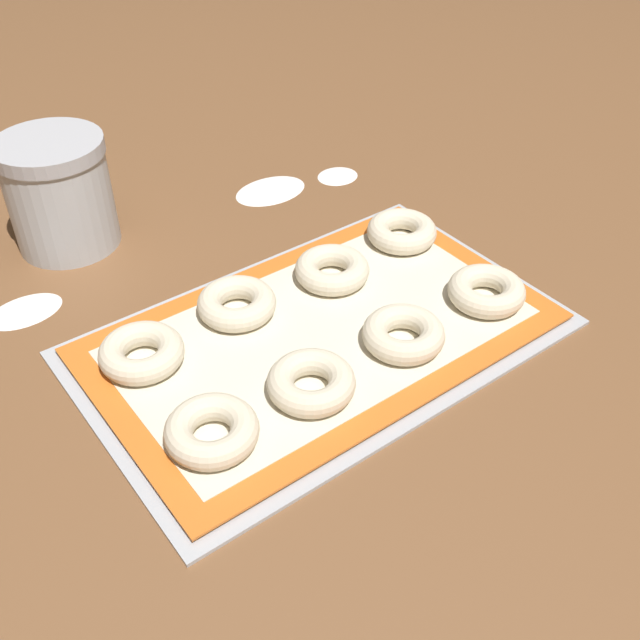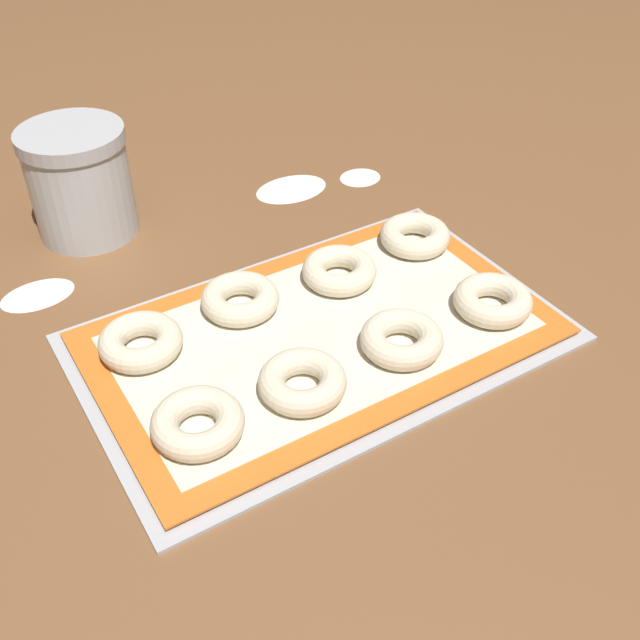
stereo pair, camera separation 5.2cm
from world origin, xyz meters
name	(u,v)px [view 1 (the left image)]	position (x,y,z in m)	size (l,w,h in m)	color
ground_plane	(306,347)	(0.00, 0.00, 0.00)	(2.80, 2.80, 0.00)	brown
baking_tray	(320,335)	(0.02, 0.00, 0.00)	(0.47, 0.29, 0.01)	#B2B5BA
baking_mat	(320,331)	(0.02, 0.00, 0.01)	(0.44, 0.27, 0.00)	orange
bagel_front_far_left	(212,431)	(-0.14, -0.06, 0.02)	(0.08, 0.08, 0.02)	beige
bagel_front_mid_left	(311,383)	(-0.04, -0.06, 0.02)	(0.08, 0.08, 0.02)	beige
bagel_front_mid_right	(403,334)	(0.07, -0.06, 0.02)	(0.08, 0.08, 0.02)	beige
bagel_front_far_right	(486,291)	(0.18, -0.06, 0.02)	(0.08, 0.08, 0.02)	beige
bagel_back_far_left	(142,352)	(-0.14, 0.06, 0.02)	(0.08, 0.08, 0.02)	beige
bagel_back_mid_left	(237,303)	(-0.03, 0.07, 0.02)	(0.08, 0.08, 0.02)	beige
bagel_back_mid_right	(332,270)	(0.08, 0.06, 0.02)	(0.08, 0.08, 0.02)	beige
bagel_back_far_right	(402,231)	(0.19, 0.07, 0.02)	(0.08, 0.08, 0.02)	beige
flour_canister	(59,193)	(-0.11, 0.32, 0.07)	(0.12, 0.12, 0.13)	silver
flour_patch_near	(270,190)	(0.14, 0.28, 0.00)	(0.10, 0.07, 0.00)	white
flour_patch_far	(338,175)	(0.24, 0.26, 0.00)	(0.06, 0.05, 0.00)	white
flour_patch_side	(25,310)	(-0.20, 0.22, 0.00)	(0.08, 0.05, 0.00)	white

